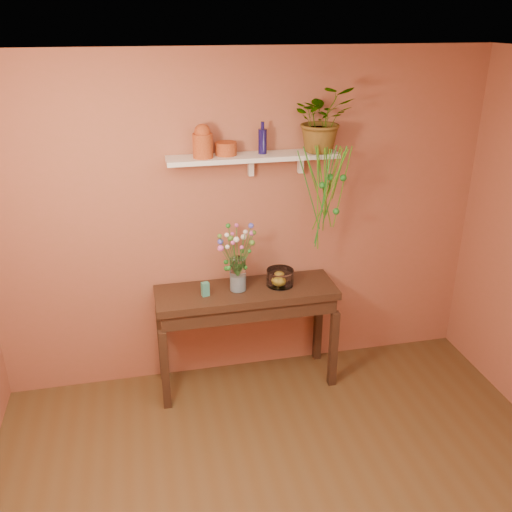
{
  "coord_description": "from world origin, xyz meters",
  "views": [
    {
      "loc": [
        -0.82,
        -2.16,
        2.9
      ],
      "look_at": [
        0.0,
        1.55,
        1.25
      ],
      "focal_mm": 39.03,
      "sensor_mm": 36.0,
      "label": 1
    }
  ],
  "objects_px": {
    "terracotta_jug": "(203,142)",
    "glass_bowl": "(280,278)",
    "blue_bottle": "(263,141)",
    "spider_plant": "(323,119)",
    "bouquet": "(236,245)",
    "sideboard": "(246,303)",
    "glass_vase": "(238,277)"
  },
  "relations": [
    {
      "from": "sideboard",
      "to": "blue_bottle",
      "type": "bearing_deg",
      "value": 41.66
    },
    {
      "from": "glass_vase",
      "to": "glass_bowl",
      "type": "relative_size",
      "value": 1.23
    },
    {
      "from": "sideboard",
      "to": "blue_bottle",
      "type": "height_order",
      "value": "blue_bottle"
    },
    {
      "from": "sideboard",
      "to": "terracotta_jug",
      "type": "xyz_separation_m",
      "value": [
        -0.29,
        0.1,
        1.3
      ]
    },
    {
      "from": "spider_plant",
      "to": "glass_bowl",
      "type": "relative_size",
      "value": 2.24
    },
    {
      "from": "sideboard",
      "to": "glass_bowl",
      "type": "height_order",
      "value": "glass_bowl"
    },
    {
      "from": "bouquet",
      "to": "glass_vase",
      "type": "bearing_deg",
      "value": -51.99
    },
    {
      "from": "blue_bottle",
      "to": "glass_bowl",
      "type": "height_order",
      "value": "blue_bottle"
    },
    {
      "from": "sideboard",
      "to": "glass_bowl",
      "type": "bearing_deg",
      "value": 3.64
    },
    {
      "from": "spider_plant",
      "to": "glass_bowl",
      "type": "distance_m",
      "value": 1.29
    },
    {
      "from": "spider_plant",
      "to": "sideboard",
      "type": "bearing_deg",
      "value": -169.74
    },
    {
      "from": "spider_plant",
      "to": "bouquet",
      "type": "xyz_separation_m",
      "value": [
        -0.69,
        -0.09,
        -0.92
      ]
    },
    {
      "from": "terracotta_jug",
      "to": "spider_plant",
      "type": "distance_m",
      "value": 0.92
    },
    {
      "from": "sideboard",
      "to": "spider_plant",
      "type": "relative_size",
      "value": 2.93
    },
    {
      "from": "glass_vase",
      "to": "terracotta_jug",
      "type": "bearing_deg",
      "value": 156.47
    },
    {
      "from": "blue_bottle",
      "to": "terracotta_jug",
      "type": "bearing_deg",
      "value": -175.07
    },
    {
      "from": "terracotta_jug",
      "to": "blue_bottle",
      "type": "distance_m",
      "value": 0.46
    },
    {
      "from": "terracotta_jug",
      "to": "blue_bottle",
      "type": "relative_size",
      "value": 1.04
    },
    {
      "from": "blue_bottle",
      "to": "spider_plant",
      "type": "bearing_deg",
      "value": -4.1
    },
    {
      "from": "spider_plant",
      "to": "bouquet",
      "type": "distance_m",
      "value": 1.16
    },
    {
      "from": "terracotta_jug",
      "to": "glass_bowl",
      "type": "distance_m",
      "value": 1.26
    },
    {
      "from": "blue_bottle",
      "to": "glass_vase",
      "type": "distance_m",
      "value": 1.07
    },
    {
      "from": "sideboard",
      "to": "bouquet",
      "type": "relative_size",
      "value": 3.24
    },
    {
      "from": "glass_vase",
      "to": "spider_plant",
      "type": "bearing_deg",
      "value": 8.81
    },
    {
      "from": "terracotta_jug",
      "to": "glass_bowl",
      "type": "relative_size",
      "value": 1.12
    },
    {
      "from": "sideboard",
      "to": "spider_plant",
      "type": "height_order",
      "value": "spider_plant"
    },
    {
      "from": "blue_bottle",
      "to": "bouquet",
      "type": "distance_m",
      "value": 0.82
    },
    {
      "from": "terracotta_jug",
      "to": "sideboard",
      "type": "bearing_deg",
      "value": -19.66
    },
    {
      "from": "blue_bottle",
      "to": "bouquet",
      "type": "relative_size",
      "value": 0.53
    },
    {
      "from": "terracotta_jug",
      "to": "glass_vase",
      "type": "xyz_separation_m",
      "value": [
        0.23,
        -0.1,
        -1.06
      ]
    },
    {
      "from": "glass_vase",
      "to": "glass_bowl",
      "type": "xyz_separation_m",
      "value": [
        0.35,
        0.01,
        -0.05
      ]
    },
    {
      "from": "glass_vase",
      "to": "glass_bowl",
      "type": "height_order",
      "value": "glass_vase"
    }
  ]
}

